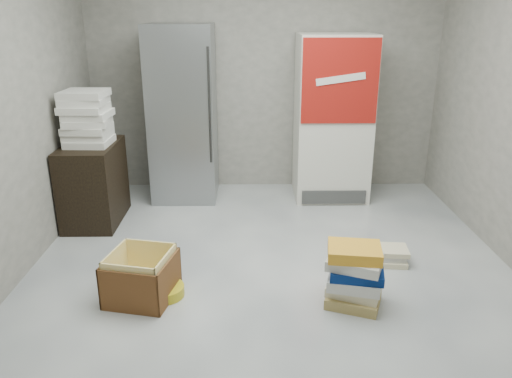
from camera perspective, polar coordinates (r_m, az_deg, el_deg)
The scene contains 10 objects.
ground at distance 3.90m, azimuth 1.93°, elevation -11.62°, with size 5.00×5.00×0.00m, color silver.
room_shell at distance 3.34m, azimuth 2.29°, elevation 15.79°, with size 4.04×5.04×2.82m.
steel_fridge at distance 5.60m, azimuth -8.32°, elevation 8.45°, with size 0.70×0.72×1.90m.
coke_cooler at distance 5.64m, azimuth 8.73°, elevation 8.03°, with size 0.80×0.73×1.80m.
wood_shelf at distance 5.23m, azimuth -18.06°, elevation 0.61°, with size 0.50×0.80×0.80m, color black.
supply_box_stack at distance 5.06m, azimuth -18.78°, elevation 7.69°, with size 0.44×0.44×0.52m.
phonebook_stack_main at distance 3.70m, azimuth 11.21°, elevation -9.69°, with size 0.47×0.44×0.46m.
phonebook_stack_side at distance 4.42m, azimuth 14.83°, elevation -7.31°, with size 0.34×0.28×0.13m.
cardboard_box at distance 3.84m, azimuth -12.95°, elevation -10.02°, with size 0.54×0.54×0.37m.
bucket_lid at distance 3.89m, azimuth -10.37°, elevation -11.38°, with size 0.29×0.29×0.08m, color gold.
Camera 1 is at (-0.18, -3.32, 2.03)m, focal length 35.00 mm.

